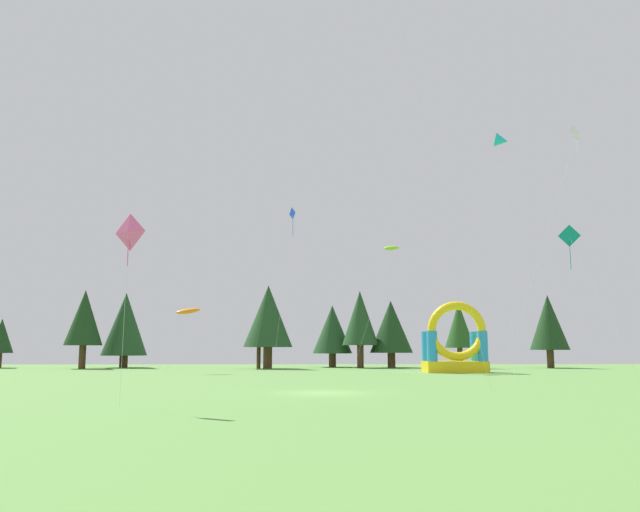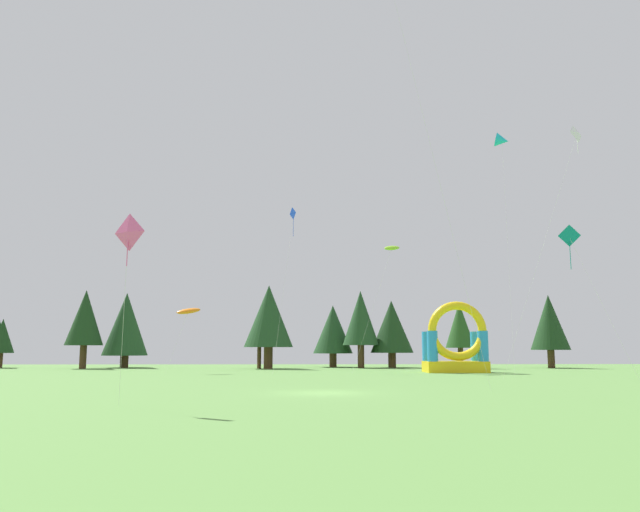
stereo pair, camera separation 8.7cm
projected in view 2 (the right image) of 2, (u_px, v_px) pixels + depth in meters
name	position (u px, v px, depth m)	size (l,w,h in m)	color
ground_plane	(324.00, 393.00, 33.72)	(120.00, 120.00, 0.00)	#5B8C42
kite_cyan_delta	(502.00, 141.00, 60.09)	(2.11, 5.09, 23.09)	#19B7CC
kite_blue_diamond	(294.00, 216.00, 67.51)	(2.13, 7.57, 17.34)	blue
kite_lime_parafoil	(392.00, 248.00, 64.57)	(5.46, 3.36, 13.19)	#8CD826
kite_white_diamond	(577.00, 135.00, 50.96)	(7.26, 1.87, 20.43)	white
kite_pink_diamond	(127.00, 234.00, 26.30)	(1.13, 1.46, 7.78)	#EA599E
kite_teal_diamond	(569.00, 238.00, 37.88)	(2.72, 3.62, 9.62)	#0C7F7A
kite_orange_parafoil	(188.00, 311.00, 61.06)	(3.12, 1.98, 6.54)	orange
inflatable_yellow_castle	(456.00, 347.00, 62.04)	(6.06, 3.72, 7.02)	yellow
tree_row_1	(2.00, 336.00, 77.09)	(2.98, 2.98, 6.02)	#4C331E
tree_row_2	(85.00, 318.00, 74.39)	(4.42, 4.42, 9.35)	#4C331E
tree_row_3	(126.00, 324.00, 77.60)	(5.58, 5.58, 9.27)	#4C331E
tree_row_4	(260.00, 327.00, 74.51)	(2.65, 2.65, 7.11)	#4C331E
tree_row_5	(269.00, 316.00, 74.06)	(5.83, 5.83, 9.87)	#4C331E
tree_row_6	(333.00, 329.00, 79.93)	(5.07, 5.07, 7.88)	#4C331E
tree_row_7	(361.00, 318.00, 77.27)	(4.49, 4.49, 9.50)	#4C331E
tree_row_8	(392.00, 327.00, 77.99)	(5.34, 5.34, 8.35)	#4C331E
tree_row_9	(460.00, 325.00, 75.78)	(3.55, 3.55, 7.98)	#4C331E
tree_row_10	(549.00, 323.00, 76.75)	(4.71, 4.71, 8.97)	#4C331E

